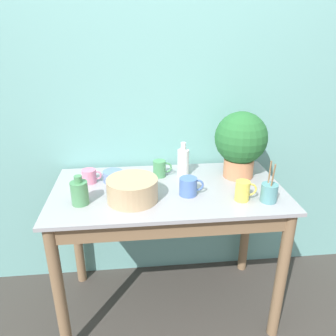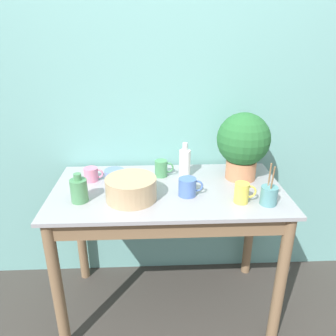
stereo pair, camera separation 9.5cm
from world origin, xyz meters
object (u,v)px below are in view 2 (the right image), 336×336
object	(u,v)px
bottle_short	(79,190)
mug_green	(162,168)
mug_yellow	(242,193)
mug_pink	(91,174)
utensil_cup	(269,195)
potted_plant	(243,143)
mug_blue	(188,187)
bowl_wash_large	(131,189)
bottle_tall	(185,162)
bowl_small_blue	(115,175)

from	to	relation	value
bottle_short	mug_green	xyz separation A→B (m)	(0.42, 0.29, -0.01)
mug_green	mug_yellow	bearing A→B (deg)	-40.73
mug_pink	utensil_cup	distance (m)	0.97
potted_plant	mug_blue	distance (m)	0.42
mug_blue	mug_green	xyz separation A→B (m)	(-0.13, 0.25, 0.00)
potted_plant	bowl_wash_large	world-z (taller)	potted_plant
bottle_tall	potted_plant	bearing A→B (deg)	-7.79
potted_plant	mug_pink	xyz separation A→B (m)	(-0.86, 0.00, -0.18)
bowl_small_blue	mug_yellow	bearing A→B (deg)	-24.07
mug_green	bottle_short	bearing A→B (deg)	-145.30
potted_plant	bowl_small_blue	xyz separation A→B (m)	(-0.73, 0.01, -0.19)
mug_yellow	utensil_cup	xyz separation A→B (m)	(0.13, -0.02, -0.00)
bottle_short	utensil_cup	distance (m)	0.94
bowl_wash_large	utensil_cup	xyz separation A→B (m)	(0.68, -0.09, -0.01)
bottle_tall	bowl_wash_large	bearing A→B (deg)	-137.31
potted_plant	mug_green	size ratio (longest dim) A/B	3.47
mug_blue	mug_green	distance (m)	0.28
bottle_tall	utensil_cup	size ratio (longest dim) A/B	0.96
potted_plant	bottle_short	size ratio (longest dim) A/B	2.54
mug_pink	mug_green	xyz separation A→B (m)	(0.40, 0.04, 0.01)
mug_pink	mug_blue	bearing A→B (deg)	-21.27
mug_green	bowl_small_blue	bearing A→B (deg)	-171.43
mug_yellow	bottle_short	bearing A→B (deg)	176.73
mug_pink	mug_green	distance (m)	0.40
mug_pink	mug_yellow	world-z (taller)	mug_yellow
bottle_short	bowl_small_blue	world-z (taller)	bottle_short
potted_plant	bowl_wash_large	bearing A→B (deg)	-159.57
mug_green	mug_yellow	size ratio (longest dim) A/B	1.00
potted_plant	bottle_tall	distance (m)	0.35
potted_plant	bottle_tall	size ratio (longest dim) A/B	1.88
bottle_short	mug_green	size ratio (longest dim) A/B	1.37
mug_yellow	utensil_cup	size ratio (longest dim) A/B	0.52
mug_green	bowl_small_blue	distance (m)	0.27
bowl_small_blue	bottle_short	bearing A→B (deg)	-120.71
bottle_tall	bottle_short	xyz separation A→B (m)	(-0.56, -0.29, -0.02)
bottle_short	mug_blue	xyz separation A→B (m)	(0.55, 0.04, -0.02)
bottle_tall	utensil_cup	world-z (taller)	utensil_cup
mug_green	bottle_tall	bearing A→B (deg)	-0.88
potted_plant	bowl_small_blue	bearing A→B (deg)	179.59
mug_blue	mug_yellow	distance (m)	0.28
bowl_wash_large	mug_green	bearing A→B (deg)	59.67
bottle_short	utensil_cup	world-z (taller)	utensil_cup
potted_plant	mug_pink	size ratio (longest dim) A/B	3.47
mug_blue	mug_green	bearing A→B (deg)	117.28
potted_plant	mug_blue	xyz separation A→B (m)	(-0.33, -0.20, -0.17)
potted_plant	bottle_short	xyz separation A→B (m)	(-0.88, -0.24, -0.15)
bowl_wash_large	bottle_short	xyz separation A→B (m)	(-0.26, -0.01, 0.01)
bottle_short	bowl_small_blue	bearing A→B (deg)	59.29
bowl_wash_large	bottle_tall	size ratio (longest dim) A/B	1.26
bowl_small_blue	mug_pink	bearing A→B (deg)	-178.92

